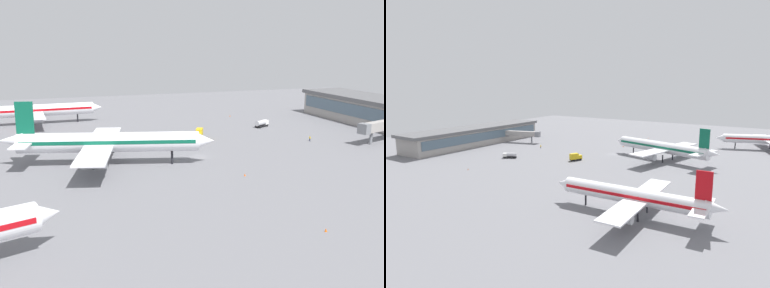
% 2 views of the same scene
% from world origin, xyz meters
% --- Properties ---
extents(ground, '(288.00, 288.00, 0.00)m').
position_xyz_m(ground, '(0.00, 0.00, 0.00)').
color(ground, slate).
extents(airplane_at_gate, '(42.86, 52.46, 16.23)m').
position_xyz_m(airplane_at_gate, '(-0.54, 24.99, 5.90)').
color(airplane_at_gate, white).
rests_on(airplane_at_gate, ground).
extents(airplane_taxiing, '(37.73, 47.12, 14.35)m').
position_xyz_m(airplane_taxiing, '(65.53, 39.82, 5.22)').
color(airplane_taxiing, white).
rests_on(airplane_taxiing, ground).
extents(catering_truck, '(5.85, 4.25, 3.30)m').
position_xyz_m(catering_truck, '(21.15, -7.45, 1.70)').
color(catering_truck, black).
rests_on(catering_truck, ground).
extents(fuel_truck, '(4.75, 6.42, 2.50)m').
position_xyz_m(fuel_truck, '(33.33, -35.81, 1.39)').
color(fuel_truck, black).
rests_on(fuel_truck, ground).
extents(ground_crew_worker, '(0.54, 0.50, 1.67)m').
position_xyz_m(ground_crew_worker, '(7.08, -38.82, 0.85)').
color(ground_crew_worker, '#1E2338').
rests_on(ground_crew_worker, ground).
extents(jet_bridge, '(8.88, 21.04, 6.74)m').
position_xyz_m(jet_bridge, '(-1.31, -58.35, 5.14)').
color(jet_bridge, '#9E9993').
rests_on(jet_bridge, ground).
extents(safety_cone_near_gate, '(0.44, 0.44, 0.60)m').
position_xyz_m(safety_cone_near_gate, '(-20.53, -3.51, 0.30)').
color(safety_cone_near_gate, '#EA590C').
rests_on(safety_cone_near_gate, ground).
extents(safety_cone_mid_apron, '(0.44, 0.44, 0.60)m').
position_xyz_m(safety_cone_mid_apron, '(58.42, -34.41, 0.30)').
color(safety_cone_mid_apron, '#EA590C').
rests_on(safety_cone_mid_apron, ground).
extents(safety_cone_far_side, '(0.44, 0.44, 0.60)m').
position_xyz_m(safety_cone_far_side, '(-54.14, -2.21, 0.30)').
color(safety_cone_far_side, '#EA590C').
rests_on(safety_cone_far_side, ground).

